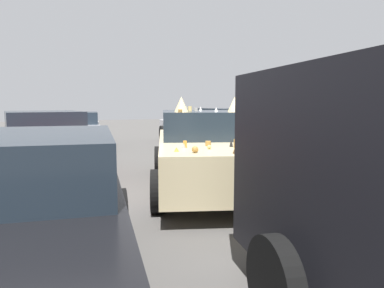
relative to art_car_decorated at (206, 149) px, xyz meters
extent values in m
plane|color=#514F4C|center=(-0.08, 0.03, -0.77)|extent=(60.00, 60.00, 0.00)
cube|color=beige|center=(-0.08, 0.03, -0.13)|extent=(5.02, 3.11, 0.71)
cube|color=#1E2833|center=(0.29, -0.09, 0.48)|extent=(2.65, 2.25, 0.51)
cylinder|color=black|center=(-1.75, -0.43, -0.44)|extent=(0.71, 0.41, 0.67)
cylinder|color=black|center=(-1.20, 1.34, -0.44)|extent=(0.71, 0.41, 0.67)
cylinder|color=black|center=(1.04, -1.29, -0.44)|extent=(0.71, 0.41, 0.67)
cylinder|color=black|center=(1.58, 0.48, -0.44)|extent=(0.71, 0.41, 0.67)
ellipsoid|color=black|center=(-1.50, -0.49, -0.06)|extent=(0.14, 0.06, 0.12)
ellipsoid|color=black|center=(0.47, 0.80, -0.24)|extent=(0.11, 0.05, 0.11)
ellipsoid|color=black|center=(-1.53, -0.48, -0.11)|extent=(0.15, 0.06, 0.11)
ellipsoid|color=black|center=(-1.62, 1.45, -0.11)|extent=(0.11, 0.05, 0.09)
ellipsoid|color=black|center=(0.16, -1.00, -0.11)|extent=(0.17, 0.07, 0.16)
ellipsoid|color=black|center=(1.06, -1.27, -0.22)|extent=(0.15, 0.06, 0.12)
ellipsoid|color=black|center=(-0.44, 1.08, -0.19)|extent=(0.12, 0.06, 0.09)
ellipsoid|color=black|center=(-1.88, -0.37, -0.12)|extent=(0.14, 0.06, 0.11)
ellipsoid|color=black|center=(0.82, 0.70, -0.15)|extent=(0.17, 0.07, 0.09)
cylinder|color=orange|center=(-1.32, 0.94, 0.28)|extent=(0.07, 0.07, 0.11)
cone|color=gray|center=(-1.34, 0.96, 0.26)|extent=(0.09, 0.09, 0.08)
sphere|color=tan|center=(-1.59, 0.66, 0.26)|extent=(0.06, 0.06, 0.06)
cone|color=#51381E|center=(-2.15, 0.52, 0.29)|extent=(0.13, 0.13, 0.14)
cylinder|color=#A87A38|center=(-1.60, 0.22, 0.29)|extent=(0.09, 0.09, 0.13)
sphere|color=gray|center=(-1.85, 0.27, 0.26)|extent=(0.07, 0.07, 0.07)
cone|color=black|center=(-1.46, 0.22, 0.29)|extent=(0.07, 0.07, 0.13)
cylinder|color=#A87A38|center=(-1.23, 0.51, 0.26)|extent=(0.11, 0.11, 0.08)
cylinder|color=gray|center=(-1.70, 0.23, 0.26)|extent=(0.12, 0.12, 0.07)
sphere|color=#A87A38|center=(-1.87, 1.00, 0.27)|extent=(0.09, 0.09, 0.09)
cone|color=orange|center=(-1.66, 1.19, 0.26)|extent=(0.11, 0.11, 0.06)
cylinder|color=tan|center=(0.75, 0.04, 0.79)|extent=(0.12, 0.12, 0.10)
cone|color=silver|center=(0.06, -0.25, 0.78)|extent=(0.07, 0.07, 0.08)
cone|color=silver|center=(0.69, -0.18, 0.78)|extent=(0.08, 0.08, 0.09)
cylinder|color=gray|center=(0.36, 0.06, 0.78)|extent=(0.09, 0.09, 0.07)
cylinder|color=#A87A38|center=(-0.28, 0.63, 0.76)|extent=(0.09, 0.09, 0.05)
cylinder|color=gray|center=(0.89, 0.07, 0.79)|extent=(0.05, 0.05, 0.10)
cone|color=#D8BC7F|center=(-0.45, -0.38, 0.88)|extent=(0.26, 0.26, 0.28)
cone|color=#D8BC7F|center=(-0.16, 0.57, 0.88)|extent=(0.26, 0.26, 0.28)
cube|color=#1E2833|center=(-4.14, 0.30, 0.67)|extent=(0.37, 1.67, 0.59)
cylinder|color=black|center=(-4.26, 1.31, -0.41)|extent=(0.75, 0.34, 0.72)
cube|color=red|center=(2.83, 2.98, -0.15)|extent=(4.71, 2.24, 0.69)
cube|color=#1E2833|center=(2.57, 2.95, 0.45)|extent=(2.05, 1.79, 0.52)
cylinder|color=black|center=(4.12, 4.02, -0.45)|extent=(0.67, 0.30, 0.65)
cylinder|color=black|center=(4.33, 2.28, -0.45)|extent=(0.67, 0.30, 0.65)
cylinder|color=black|center=(1.33, 3.68, -0.45)|extent=(0.67, 0.30, 0.65)
cylinder|color=black|center=(1.54, 1.94, -0.45)|extent=(0.67, 0.30, 0.65)
cube|color=silver|center=(7.34, -2.59, -0.17)|extent=(4.76, 2.25, 0.63)
cube|color=#1E2833|center=(7.66, -2.62, 0.37)|extent=(2.40, 1.85, 0.46)
cylinder|color=black|center=(5.82, -3.32, -0.44)|extent=(0.70, 0.29, 0.68)
cylinder|color=black|center=(6.02, -1.54, -0.44)|extent=(0.70, 0.29, 0.68)
cylinder|color=black|center=(8.66, -3.64, -0.44)|extent=(0.70, 0.29, 0.68)
cylinder|color=black|center=(8.85, -1.85, -0.44)|extent=(0.70, 0.29, 0.68)
cube|color=silver|center=(7.90, 1.88, -0.20)|extent=(4.17, 2.14, 0.61)
cube|color=#1E2833|center=(8.17, 1.85, 0.33)|extent=(2.14, 1.78, 0.45)
cylinder|color=black|center=(6.57, 1.14, -0.46)|extent=(0.66, 0.29, 0.64)
cylinder|color=black|center=(6.76, 2.89, -0.46)|extent=(0.66, 0.29, 0.64)
cylinder|color=black|center=(9.04, 0.87, -0.46)|extent=(0.66, 0.29, 0.64)
cylinder|color=black|center=(9.23, 2.63, -0.46)|extent=(0.66, 0.29, 0.64)
cube|color=#1E602D|center=(3.30, -2.27, -0.14)|extent=(4.23, 1.87, 0.70)
cube|color=#1E2833|center=(2.93, -2.28, 0.48)|extent=(1.93, 1.65, 0.54)
cylinder|color=black|center=(4.56, -1.34, -0.45)|extent=(0.66, 0.24, 0.65)
cylinder|color=black|center=(4.62, -3.10, -0.45)|extent=(0.66, 0.24, 0.65)
cylinder|color=black|center=(1.97, -1.43, -0.45)|extent=(0.66, 0.24, 0.65)
cylinder|color=black|center=(2.04, -3.20, -0.45)|extent=(0.66, 0.24, 0.65)
cube|color=black|center=(-3.26, 3.17, -0.17)|extent=(4.46, 2.30, 0.67)
cube|color=#1E2833|center=(-2.94, 3.13, 0.40)|extent=(2.16, 1.87, 0.47)
cylinder|color=black|center=(-2.06, 2.10, -0.46)|extent=(0.66, 0.30, 0.63)
camera|label=1|loc=(-6.31, 2.83, 0.90)|focal=33.22mm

